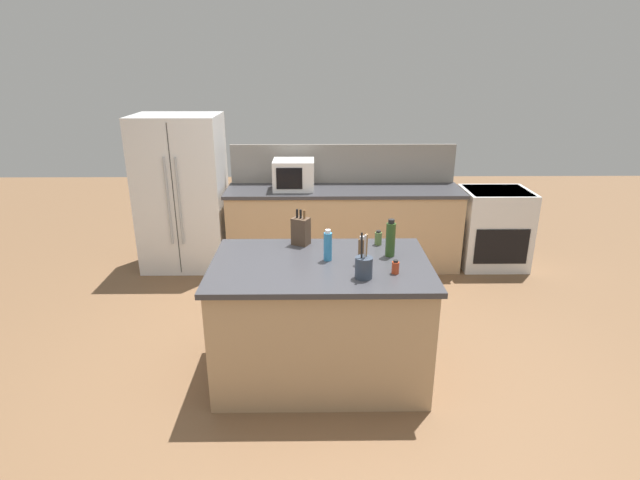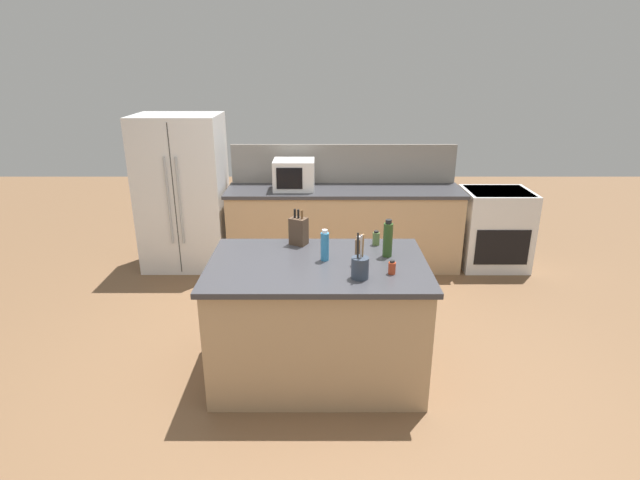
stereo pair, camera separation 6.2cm
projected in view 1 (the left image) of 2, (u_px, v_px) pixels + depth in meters
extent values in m
plane|color=brown|center=(321.00, 371.00, 3.98)|extent=(14.00, 14.00, 0.00)
cube|color=tan|center=(344.00, 229.00, 5.89)|extent=(2.67, 0.62, 0.90)
cube|color=#38383D|center=(344.00, 191.00, 5.73)|extent=(2.71, 0.66, 0.04)
cube|color=gray|center=(343.00, 164.00, 5.94)|extent=(2.67, 0.03, 0.46)
cube|color=tan|center=(321.00, 322.00, 3.82)|extent=(1.55, 0.98, 0.90)
cube|color=#38383D|center=(321.00, 265.00, 3.66)|extent=(1.61, 1.04, 0.04)
cube|color=white|center=(182.00, 193.00, 5.77)|extent=(0.95, 0.72, 1.77)
cube|color=#2D2D2D|center=(174.00, 201.00, 5.43)|extent=(0.01, 0.00, 1.68)
cylinder|color=#ADB2B7|center=(168.00, 202.00, 5.41)|extent=(0.02, 0.02, 0.97)
cylinder|color=#ADB2B7|center=(179.00, 202.00, 5.41)|extent=(0.02, 0.02, 0.97)
cube|color=white|center=(493.00, 228.00, 5.91)|extent=(0.76, 0.64, 0.92)
cube|color=black|center=(502.00, 247.00, 5.64)|extent=(0.61, 0.01, 0.41)
cube|color=black|center=(498.00, 191.00, 5.76)|extent=(0.68, 0.58, 0.02)
cube|color=white|center=(294.00, 175.00, 5.66)|extent=(0.46, 0.38, 0.34)
cube|color=black|center=(289.00, 179.00, 5.48)|extent=(0.29, 0.01, 0.24)
cube|color=#4C3828|center=(301.00, 231.00, 3.98)|extent=(0.16, 0.15, 0.22)
cylinder|color=black|center=(297.00, 213.00, 3.95)|extent=(0.02, 0.02, 0.07)
cylinder|color=black|center=(301.00, 214.00, 3.93)|extent=(0.02, 0.02, 0.07)
cylinder|color=brown|center=(304.00, 214.00, 3.92)|extent=(0.02, 0.02, 0.07)
cylinder|color=#333D4C|center=(364.00, 268.00, 3.38)|extent=(0.12, 0.12, 0.15)
cylinder|color=olive|center=(367.00, 246.00, 3.33)|extent=(0.01, 0.05, 0.18)
cylinder|color=black|center=(362.00, 246.00, 3.33)|extent=(0.01, 0.05, 0.18)
cylinder|color=#B2B2B7|center=(365.00, 247.00, 3.31)|extent=(0.01, 0.03, 0.18)
cylinder|color=#B73D1E|center=(395.00, 268.00, 3.46)|extent=(0.05, 0.05, 0.08)
cylinder|color=black|center=(396.00, 261.00, 3.44)|extent=(0.03, 0.03, 0.02)
cylinder|color=brown|center=(362.00, 252.00, 3.61)|extent=(0.05, 0.05, 0.19)
cylinder|color=#B2B2B7|center=(362.00, 238.00, 3.57)|extent=(0.03, 0.03, 0.02)
cylinder|color=#567038|center=(378.00, 238.00, 4.00)|extent=(0.06, 0.06, 0.10)
cylinder|color=black|center=(379.00, 232.00, 3.98)|extent=(0.04, 0.04, 0.02)
cylinder|color=#3384BC|center=(328.00, 247.00, 3.67)|extent=(0.06, 0.06, 0.21)
cylinder|color=white|center=(328.00, 231.00, 3.63)|extent=(0.04, 0.04, 0.03)
cylinder|color=#2D4C1E|center=(390.00, 240.00, 3.74)|extent=(0.07, 0.07, 0.26)
cylinder|color=black|center=(391.00, 221.00, 3.69)|extent=(0.05, 0.05, 0.03)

